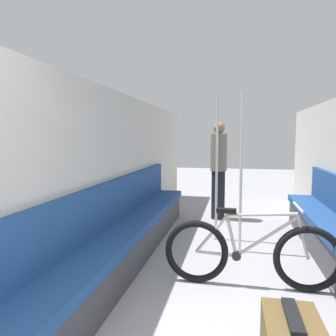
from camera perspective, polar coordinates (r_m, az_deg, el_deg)
wall_left at (r=4.11m, az=-9.96°, el=-1.23°), size 0.10×8.92×2.08m
bench_seat_row_left at (r=4.12m, az=-6.74°, el=-11.32°), size 0.46×4.70×1.00m
bicycle at (r=3.49m, az=14.12°, el=-14.23°), size 1.75×0.46×0.85m
grab_pole_near at (r=4.35m, az=12.59°, el=-1.42°), size 0.08×0.08×2.06m
grab_pole_far at (r=4.82m, az=8.47°, el=-0.70°), size 0.08×0.08×2.06m
passenger_standing at (r=6.07m, az=8.78°, el=-0.19°), size 0.30×0.30×1.78m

